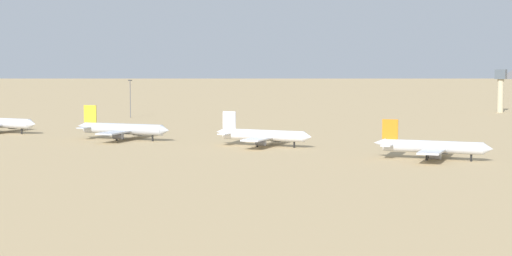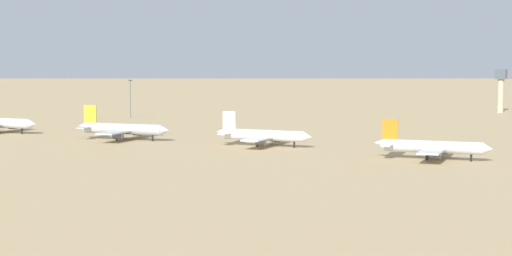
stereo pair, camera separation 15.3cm
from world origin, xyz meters
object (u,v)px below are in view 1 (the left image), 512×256
Objects in this scene: parked_jet_yellow_2 at (122,129)px; control_tower at (501,87)px; light_pole_west at (130,96)px; parked_jet_orange_4 at (432,147)px; parked_jet_white_3 at (263,135)px.

control_tower is at bearing 59.36° from parked_jet_yellow_2.
parked_jet_yellow_2 is 104.07m from light_pole_west.
parked_jet_orange_4 is at bearing -84.31° from control_tower.
control_tower is (37.71, 194.72, 9.50)m from parked_jet_white_3.
control_tower reaches higher than parked_jet_yellow_2.
control_tower reaches higher than parked_jet_white_3.
parked_jet_yellow_2 is 110.57m from parked_jet_orange_4.
parked_jet_white_3 is 58.82m from parked_jet_orange_4.
parked_jet_yellow_2 is at bearing -179.69° from parked_jet_white_3.
parked_jet_white_3 is (52.37, 3.69, -0.26)m from parked_jet_yellow_2.
parked_jet_yellow_2 is at bearing -114.42° from control_tower.
parked_jet_orange_4 is 191.57m from light_pole_west.
light_pole_west is at bearing 145.23° from parked_jet_orange_4.
control_tower reaches higher than parked_jet_orange_4.
parked_jet_white_3 is at bearing -37.18° from light_pole_west.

